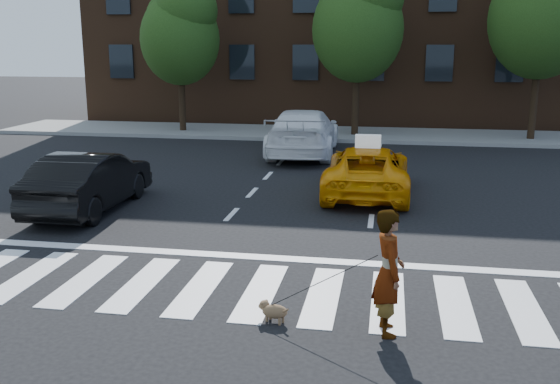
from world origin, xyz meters
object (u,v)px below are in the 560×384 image
object	(u,v)px
taxi	(367,170)
white_suv	(303,132)
tree_left	(180,29)
tree_right	(544,5)
tree_mid	(359,18)
dog	(273,310)
woman	(389,272)
black_sedan	(90,181)

from	to	relation	value
taxi	white_suv	xyz separation A→B (m)	(-2.46, 5.57, 0.17)
tree_left	tree_right	distance (m)	14.52
tree_mid	dog	distance (m)	18.63
tree_right	woman	world-z (taller)	tree_right
white_suv	woman	size ratio (longest dim) A/B	3.19
taxi	dog	bearing A→B (deg)	82.55
tree_left	tree_mid	distance (m)	7.51
taxi	black_sedan	size ratio (longest dim) A/B	1.08
white_suv	taxi	bearing A→B (deg)	111.90
black_sedan	white_suv	distance (m)	9.19
tree_left	dog	distance (m)	19.93
taxi	black_sedan	distance (m)	6.96
tree_right	taxi	size ratio (longest dim) A/B	1.69
tree_mid	black_sedan	world-z (taller)	tree_mid
tree_mid	white_suv	size ratio (longest dim) A/B	1.27
tree_right	black_sedan	distance (m)	18.44
tree_left	woman	size ratio (longest dim) A/B	3.72
tree_left	tree_right	size ratio (longest dim) A/B	0.84
tree_mid	white_suv	xyz separation A→B (m)	(-1.60, -4.43, -4.04)
tree_left	taxi	size ratio (longest dim) A/B	1.42
tree_right	white_suv	xyz separation A→B (m)	(-8.60, -4.43, -4.45)
black_sedan	woman	world-z (taller)	woman
dog	tree_right	bearing A→B (deg)	90.85
taxi	dog	world-z (taller)	taxi
tree_right	black_sedan	xyz separation A→B (m)	(-12.53, -12.73, -4.56)
white_suv	dog	xyz separation A→B (m)	(1.45, -13.60, -0.64)
black_sedan	white_suv	bearing A→B (deg)	-116.28
white_suv	tree_right	bearing A→B (deg)	-154.70
white_suv	dog	world-z (taller)	white_suv
black_sedan	dog	distance (m)	7.57
dog	woman	bearing A→B (deg)	20.05
tree_left	tree_right	bearing A→B (deg)	-0.00
tree_mid	black_sedan	bearing A→B (deg)	-113.49
taxi	white_suv	size ratio (longest dim) A/B	0.82
tree_left	tree_right	xyz separation A→B (m)	(14.50, -0.00, 0.82)
tree_mid	white_suv	world-z (taller)	tree_mid
black_sedan	woman	bearing A→B (deg)	141.56
white_suv	tree_mid	bearing A→B (deg)	-111.78
white_suv	dog	bearing A→B (deg)	94.13
woman	tree_right	bearing A→B (deg)	-28.58
tree_left	dog	bearing A→B (deg)	-67.81
white_suv	dog	distance (m)	13.69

